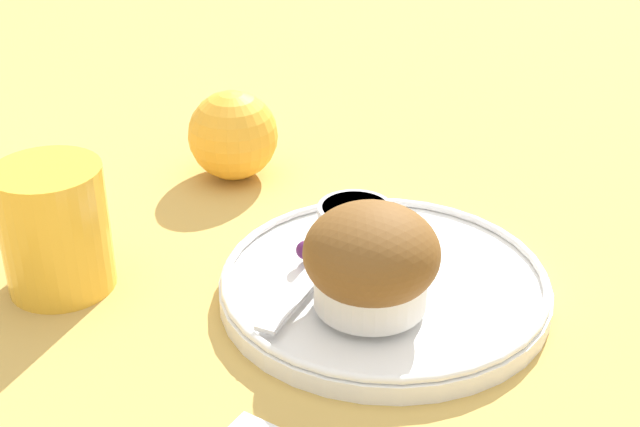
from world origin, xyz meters
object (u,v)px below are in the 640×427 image
Objects in this scene: juice_glass at (55,228)px; orange_fruit at (233,135)px; muffin at (371,261)px; butter_knife at (327,259)px.

orange_fruit is at bearing 0.51° from juice_glass.
orange_fruit is (0.14, 0.22, -0.01)m from muffin.
juice_glass is (-0.21, -0.00, 0.01)m from orange_fruit.
juice_glass is at bearing 115.33° from butter_knife.
muffin is 0.07m from butter_knife.
muffin is 0.23m from juice_glass.
juice_glass reaches higher than orange_fruit.
butter_knife is 0.20m from orange_fruit.
juice_glass is (-0.07, 0.22, -0.01)m from muffin.
butter_knife is (0.03, 0.05, -0.03)m from muffin.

